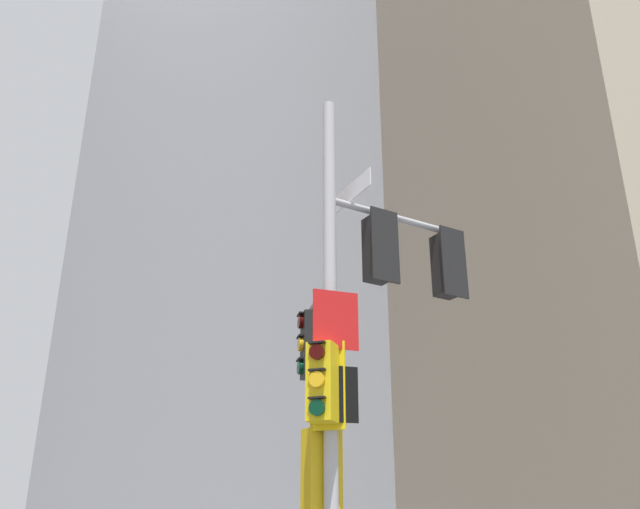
# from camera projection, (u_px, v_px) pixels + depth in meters

# --- Properties ---
(building_mid_block) EXTENTS (16.81, 16.81, 50.53)m
(building_mid_block) POSITION_uv_depth(u_px,v_px,m) (260.00, 110.00, 40.09)
(building_mid_block) COLOR #9399A3
(building_mid_block) RESTS_ON ground
(signal_pole_assembly) EXTENTS (2.76, 2.66, 8.41)m
(signal_pole_assembly) POSITION_uv_depth(u_px,v_px,m) (351.00, 346.00, 9.56)
(signal_pole_assembly) COLOR #B2B2B5
(signal_pole_assembly) RESTS_ON ground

